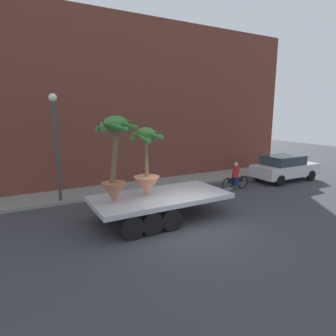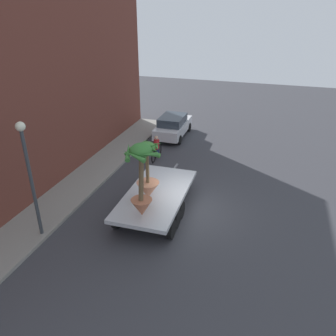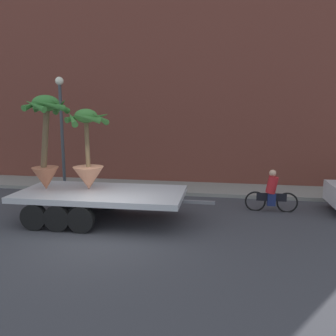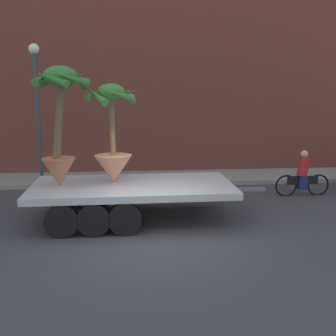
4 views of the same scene
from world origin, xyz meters
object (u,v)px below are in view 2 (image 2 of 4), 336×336
cyclist (156,149)px  parked_car (173,126)px  potted_palm_rear (141,179)px  street_lamp (28,166)px  potted_palm_middle (148,175)px  flatbed_trailer (155,199)px

cyclist → parked_car: parked_car is taller
potted_palm_rear → street_lamp: street_lamp is taller
potted_palm_middle → parked_car: potted_palm_middle is taller
flatbed_trailer → street_lamp: bearing=127.6°
flatbed_trailer → parked_car: parked_car is taller
cyclist → potted_palm_rear: bearing=-164.7°
potted_palm_rear → parked_car: bearing=10.8°
potted_palm_middle → street_lamp: street_lamp is taller
cyclist → street_lamp: size_ratio=0.38×
parked_car → street_lamp: bearing=172.2°
flatbed_trailer → parked_car: 10.14m
parked_car → street_lamp: size_ratio=0.90×
potted_palm_middle → parked_car: bearing=10.8°
flatbed_trailer → cyclist: cyclist is taller
potted_palm_rear → street_lamp: size_ratio=0.64×
potted_palm_middle → parked_car: (10.18, 1.94, -1.26)m
potted_palm_rear → cyclist: (7.40, 2.02, -1.94)m
parked_car → street_lamp: street_lamp is taller
cyclist → parked_car: (4.08, 0.17, 0.16)m
flatbed_trailer → potted_palm_rear: (-1.57, -0.05, 1.85)m
flatbed_trailer → parked_car: (9.91, 2.14, 0.06)m
potted_palm_middle → flatbed_trailer: bearing=-37.0°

